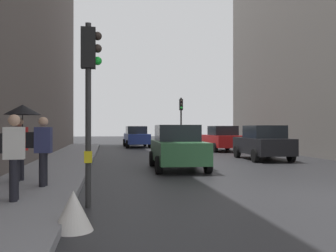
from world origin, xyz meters
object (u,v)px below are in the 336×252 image
at_px(traffic_light_near_left, 89,80).
at_px(traffic_light_far_median, 181,114).
at_px(car_dark_suv, 263,143).
at_px(pedestrian_with_grey_backpack, 42,147).
at_px(car_blue_van, 136,137).
at_px(car_silver_hatchback, 134,135).
at_px(pedestrian_with_umbrella, 22,121).
at_px(car_green_estate, 178,147).
at_px(warning_sign_triangle, 73,211).
at_px(pedestrian_with_black_backpack, 12,152).
at_px(car_red_sedan, 222,139).

distance_m(traffic_light_near_left, traffic_light_far_median, 20.00).
xyz_separation_m(car_dark_suv, pedestrian_with_grey_backpack, (-9.51, -7.84, 0.29)).
distance_m(traffic_light_near_left, car_blue_van, 23.05).
relative_size(traffic_light_far_median, car_silver_hatchback, 0.92).
bearing_deg(pedestrian_with_umbrella, car_blue_van, 76.40).
distance_m(car_dark_suv, car_green_estate, 6.11).
bearing_deg(car_dark_suv, pedestrian_with_grey_backpack, -140.50).
bearing_deg(car_dark_suv, car_green_estate, -146.59).
height_order(traffic_light_near_left, warning_sign_triangle, traffic_light_near_left).
bearing_deg(warning_sign_triangle, pedestrian_with_black_backpack, 126.93).
height_order(car_silver_hatchback, pedestrian_with_black_backpack, pedestrian_with_black_backpack).
relative_size(pedestrian_with_black_backpack, warning_sign_triangle, 2.72).
bearing_deg(traffic_light_near_left, traffic_light_far_median, 72.96).
bearing_deg(car_dark_suv, pedestrian_with_umbrella, -146.43).
bearing_deg(car_blue_van, warning_sign_triangle, -96.86).
bearing_deg(pedestrian_with_grey_backpack, traffic_light_far_median, 67.38).
distance_m(traffic_light_far_median, pedestrian_with_grey_backpack, 18.66).
bearing_deg(pedestrian_with_black_backpack, pedestrian_with_grey_backpack, 81.53).
relative_size(traffic_light_far_median, warning_sign_triangle, 6.01).
bearing_deg(pedestrian_with_grey_backpack, pedestrian_with_umbrella, 124.42).
xyz_separation_m(car_red_sedan, car_silver_hatchback, (-5.23, 12.43, 0.00)).
relative_size(traffic_light_near_left, car_blue_van, 0.90).
relative_size(car_dark_suv, car_silver_hatchback, 1.00).
bearing_deg(car_green_estate, traffic_light_far_median, 77.80).
bearing_deg(car_silver_hatchback, traffic_light_far_median, -74.22).
bearing_deg(car_blue_van, pedestrian_with_black_backpack, -100.84).
xyz_separation_m(car_green_estate, pedestrian_with_black_backpack, (-4.68, -6.29, 0.29)).
relative_size(car_green_estate, pedestrian_with_grey_backpack, 2.41).
xyz_separation_m(traffic_light_far_median, pedestrian_with_grey_backpack, (-7.15, -17.17, -1.53)).
distance_m(car_silver_hatchback, car_green_estate, 22.69).
distance_m(car_silver_hatchback, car_blue_van, 6.31).
bearing_deg(traffic_light_far_median, traffic_light_near_left, -107.04).
height_order(car_red_sedan, pedestrian_with_umbrella, pedestrian_with_umbrella).
xyz_separation_m(car_dark_suv, car_red_sedan, (0.04, 6.89, 0.00)).
xyz_separation_m(traffic_light_far_median, pedestrian_with_umbrella, (-7.87, -16.12, -0.85)).
bearing_deg(pedestrian_with_grey_backpack, car_green_estate, 45.42).
bearing_deg(pedestrian_with_black_backpack, traffic_light_near_left, -5.04).
distance_m(traffic_light_near_left, car_silver_hatchback, 29.33).
xyz_separation_m(car_green_estate, pedestrian_with_grey_backpack, (-4.41, -4.47, 0.29)).
height_order(car_blue_van, warning_sign_triangle, car_blue_van).
relative_size(car_green_estate, car_blue_van, 1.00).
height_order(traffic_light_far_median, car_blue_van, traffic_light_far_median).
height_order(traffic_light_far_median, car_silver_hatchback, traffic_light_far_median).
height_order(pedestrian_with_umbrella, pedestrian_with_black_backpack, pedestrian_with_umbrella).
relative_size(traffic_light_far_median, car_dark_suv, 0.92).
bearing_deg(pedestrian_with_grey_backpack, car_dark_suv, 39.50).
bearing_deg(car_green_estate, car_blue_van, 91.17).
bearing_deg(warning_sign_triangle, car_red_sedan, 65.38).
height_order(pedestrian_with_black_backpack, warning_sign_triangle, pedestrian_with_black_backpack).
relative_size(pedestrian_with_umbrella, warning_sign_triangle, 3.29).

